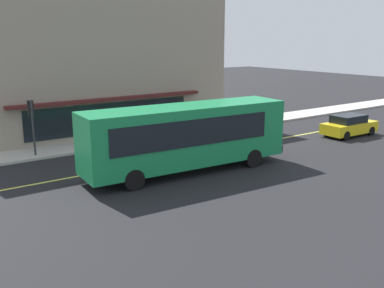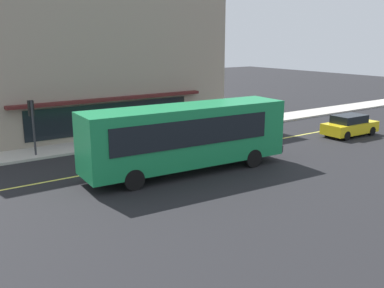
{
  "view_description": "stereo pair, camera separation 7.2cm",
  "coord_description": "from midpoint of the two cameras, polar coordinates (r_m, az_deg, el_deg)",
  "views": [
    {
      "loc": [
        -14.33,
        -20.62,
        6.85
      ],
      "look_at": [
        -1.89,
        -3.06,
        1.6
      ],
      "focal_mm": 40.81,
      "sensor_mm": 36.0,
      "label": 1
    },
    {
      "loc": [
        -14.27,
        -20.66,
        6.85
      ],
      "look_at": [
        -1.89,
        -3.06,
        1.6
      ],
      "focal_mm": 40.81,
      "sensor_mm": 36.0,
      "label": 2
    }
  ],
  "objects": [
    {
      "name": "sidewalk",
      "position": [
        30.58,
        -6.3,
        0.83
      ],
      "size": [
        80.0,
        2.69,
        0.15
      ],
      "primitive_type": "cube",
      "color": "#B2ADA3",
      "rests_on": "ground"
    },
    {
      "name": "storefront_building",
      "position": [
        34.92,
        -14.08,
        10.25
      ],
      "size": [
        19.92,
        10.6,
        9.98
      ],
      "color": "gray",
      "rests_on": "ground"
    },
    {
      "name": "lane_centre_stripe",
      "position": [
        26.03,
        -0.39,
        -1.54
      ],
      "size": [
        36.0,
        0.16,
        0.01
      ],
      "primitive_type": "cube",
      "color": "#D8D14C",
      "rests_on": "ground"
    },
    {
      "name": "pedestrian_mid_block",
      "position": [
        31.87,
        -3.52,
        3.27
      ],
      "size": [
        0.34,
        0.34,
        1.58
      ],
      "color": "black",
      "rests_on": "sidewalk"
    },
    {
      "name": "car_yellow",
      "position": [
        33.19,
        19.97,
        2.28
      ],
      "size": [
        4.34,
        1.95,
        1.52
      ],
      "color": "yellow",
      "rests_on": "ground"
    },
    {
      "name": "ground",
      "position": [
        26.03,
        -0.39,
        -1.55
      ],
      "size": [
        120.0,
        120.0,
        0.0
      ],
      "primitive_type": "plane",
      "color": "black"
    },
    {
      "name": "bus",
      "position": [
        22.46,
        -0.52,
        1.2
      ],
      "size": [
        11.26,
        3.18,
        3.5
      ],
      "color": "#197F47",
      "rests_on": "ground"
    },
    {
      "name": "traffic_light",
      "position": [
        26.89,
        -20.15,
        3.63
      ],
      "size": [
        0.3,
        0.52,
        3.2
      ],
      "color": "#2D2D33",
      "rests_on": "sidewalk"
    },
    {
      "name": "pedestrian_by_curb",
      "position": [
        30.08,
        -8.72,
        2.8
      ],
      "size": [
        0.34,
        0.34,
        1.8
      ],
      "color": "black",
      "rests_on": "sidewalk"
    },
    {
      "name": "pedestrian_waiting",
      "position": [
        35.61,
        8.34,
        4.57
      ],
      "size": [
        0.34,
        0.34,
        1.86
      ],
      "color": "black",
      "rests_on": "sidewalk"
    }
  ]
}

